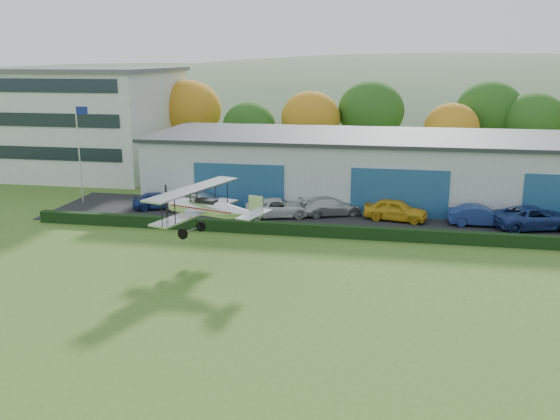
% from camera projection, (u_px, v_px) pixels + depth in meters
% --- Properties ---
extents(ground, '(300.00, 300.00, 0.00)m').
position_uv_depth(ground, '(272.00, 351.00, 24.08)').
color(ground, '#406720').
rests_on(ground, ground).
extents(apron, '(48.00, 9.00, 0.05)m').
position_uv_depth(apron, '(370.00, 219.00, 43.53)').
color(apron, black).
rests_on(apron, ground).
extents(hedge, '(46.00, 0.60, 0.80)m').
position_uv_depth(hedge, '(367.00, 233.00, 38.87)').
color(hedge, black).
rests_on(hedge, ground).
extents(hangar, '(40.60, 12.60, 5.30)m').
position_uv_depth(hangar, '(399.00, 168.00, 49.17)').
color(hangar, '#B2B7BC').
rests_on(hangar, ground).
extents(office_block, '(20.60, 15.60, 10.40)m').
position_uv_depth(office_block, '(70.00, 120.00, 61.15)').
color(office_block, silver).
rests_on(office_block, ground).
extents(flagpole, '(1.05, 0.10, 8.00)m').
position_uv_depth(flagpole, '(80.00, 144.00, 47.42)').
color(flagpole, silver).
rests_on(flagpole, ground).
extents(tree_belt, '(75.70, 13.22, 10.12)m').
position_uv_depth(tree_belt, '(359.00, 116.00, 61.23)').
color(tree_belt, '#3D2614').
rests_on(tree_belt, ground).
extents(distant_hills, '(430.00, 196.00, 56.00)m').
position_uv_depth(distant_hills, '(359.00, 151.00, 161.41)').
color(distant_hills, '#4C6642').
rests_on(distant_hills, ground).
extents(car_0, '(4.19, 3.04, 1.33)m').
position_uv_depth(car_0, '(158.00, 200.00, 46.37)').
color(car_0, navy).
rests_on(car_0, apron).
extents(car_1, '(4.60, 1.61, 1.52)m').
position_uv_depth(car_1, '(199.00, 202.00, 45.45)').
color(car_1, silver).
rests_on(car_1, apron).
extents(car_2, '(5.30, 3.60, 1.35)m').
position_uv_depth(car_2, '(279.00, 208.00, 44.07)').
color(car_2, silver).
rests_on(car_2, apron).
extents(car_3, '(5.04, 3.59, 1.36)m').
position_uv_depth(car_3, '(331.00, 206.00, 44.49)').
color(car_3, silver).
rests_on(car_3, apron).
extents(car_4, '(4.75, 2.62, 1.53)m').
position_uv_depth(car_4, '(396.00, 210.00, 43.07)').
color(car_4, gold).
rests_on(car_4, apron).
extents(car_5, '(4.33, 1.65, 1.41)m').
position_uv_depth(car_5, '(480.00, 216.00, 41.73)').
color(car_5, navy).
rests_on(car_5, apron).
extents(car_6, '(6.11, 4.16, 1.55)m').
position_uv_depth(car_6, '(534.00, 218.00, 40.92)').
color(car_6, navy).
rests_on(car_6, apron).
extents(biplane, '(6.59, 7.45, 2.79)m').
position_uv_depth(biplane, '(208.00, 207.00, 33.67)').
color(biplane, silver).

